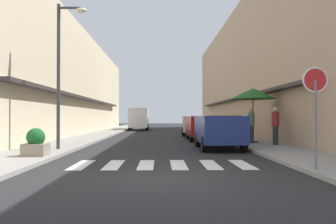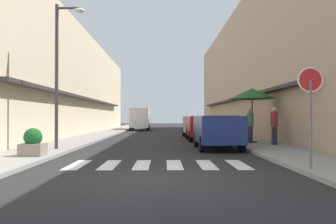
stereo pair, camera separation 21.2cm
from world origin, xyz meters
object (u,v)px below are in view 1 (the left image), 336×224
parked_car_mid (203,125)px  parked_car_near (219,128)px  parked_car_far (194,123)px  pedestrian_walking_near (251,125)px  delivery_van (139,117)px  round_street_sign (315,91)px  street_lamp (63,61)px  pedestrian_walking_far (275,125)px  cafe_umbrella (253,94)px  planter_corner (36,143)px

parked_car_mid → parked_car_near: bearing=-90.0°
parked_car_far → pedestrian_walking_near: 9.75m
parked_car_near → delivery_van: (-4.86, 23.27, 0.48)m
delivery_van → round_street_sign: round_street_sign is taller
pedestrian_walking_near → street_lamp: bearing=-167.0°
pedestrian_walking_near → pedestrian_walking_far: bearing=-63.0°
street_lamp → pedestrian_walking_far: bearing=12.3°
cafe_umbrella → pedestrian_walking_far: cafe_umbrella is taller
parked_car_near → delivery_van: delivery_van is taller
parked_car_far → delivery_van: (-4.86, 11.50, 0.48)m
planter_corner → parked_car_near: bearing=28.2°
planter_corner → cafe_umbrella: bearing=35.0°
pedestrian_walking_near → pedestrian_walking_far: size_ratio=0.98×
pedestrian_walking_far → parked_car_near: bearing=126.2°
parked_car_far → cafe_umbrella: bearing=-76.6°
street_lamp → round_street_sign: bearing=-36.8°
parked_car_far → parked_car_mid: bearing=-90.0°
parked_car_far → cafe_umbrella: cafe_umbrella is taller
parked_car_mid → planter_corner: parked_car_mid is taller
street_lamp → parked_car_near: bearing=8.9°
parked_car_near → pedestrian_walking_far: (2.82, 1.02, 0.13)m
parked_car_near → parked_car_far: bearing=90.0°
parked_car_near → pedestrian_walking_far: size_ratio=2.30×
round_street_sign → pedestrian_walking_near: bearing=85.7°
round_street_sign → pedestrian_walking_far: size_ratio=1.44×
cafe_umbrella → pedestrian_walking_near: cafe_umbrella is taller
street_lamp → planter_corner: street_lamp is taller
street_lamp → cafe_umbrella: size_ratio=2.13×
street_lamp → cafe_umbrella: (8.71, 3.64, -1.09)m
pedestrian_walking_far → planter_corner: bearing=132.2°
parked_car_far → street_lamp: (-6.53, -12.80, 2.76)m
delivery_van → street_lamp: 24.46m
parked_car_mid → planter_corner: bearing=-125.0°
parked_car_far → pedestrian_walking_near: size_ratio=2.59×
street_lamp → planter_corner: size_ratio=6.37×
parked_car_near → round_street_sign: (1.30, -6.89, 1.15)m
parked_car_far → street_lamp: 14.63m
parked_car_near → parked_car_mid: (0.00, 6.02, 0.00)m
cafe_umbrella → delivery_van: bearing=108.8°
delivery_van → pedestrian_walking_far: (7.68, -22.25, -0.35)m
parked_car_far → cafe_umbrella: (2.18, -9.15, 1.67)m
parked_car_near → pedestrian_walking_far: 3.00m
cafe_umbrella → pedestrian_walking_far: (0.64, -1.60, -1.54)m
street_lamp → planter_corner: (-0.20, -2.59, -3.15)m
delivery_van → pedestrian_walking_far: delivery_van is taller
round_street_sign → pedestrian_walking_near: size_ratio=1.47×
parked_car_far → planter_corner: parked_car_far is taller
cafe_umbrella → planter_corner: (-8.91, -6.23, -2.07)m
delivery_van → pedestrian_walking_near: size_ratio=3.13×
delivery_van → planter_corner: (-1.87, -26.88, -0.88)m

